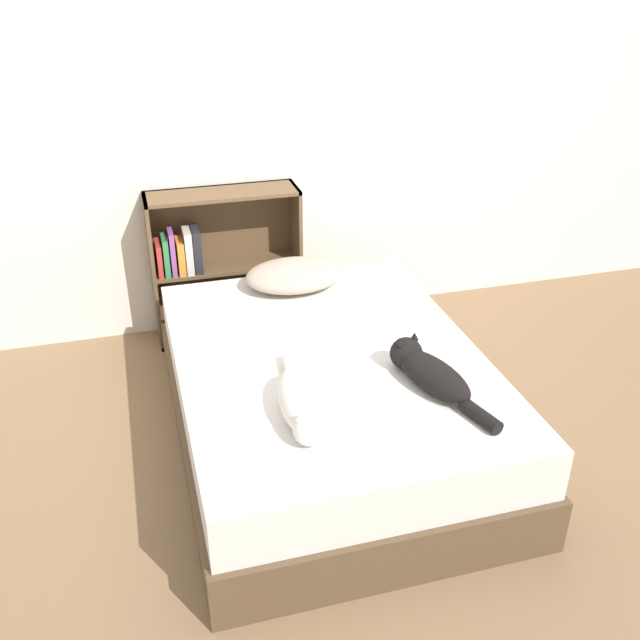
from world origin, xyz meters
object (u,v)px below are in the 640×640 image
at_px(cat_dark, 428,371).
at_px(bookshelf, 218,260).
at_px(bed, 328,398).
at_px(cat_light, 302,401).
at_px(pillow, 294,275).

bearing_deg(cat_dark, bookshelf, 6.59).
bearing_deg(bed, bookshelf, 104.80).
bearing_deg(cat_dark, bed, 27.85).
distance_m(bed, bookshelf, 1.26).
distance_m(cat_light, cat_dark, 0.56).
relative_size(pillow, bookshelf, 0.59).
bearing_deg(bookshelf, bed, -75.20).
bearing_deg(bookshelf, cat_dark, -67.22).
bearing_deg(pillow, cat_light, -102.31).
xyz_separation_m(cat_dark, bookshelf, (-0.65, 1.54, -0.07)).
relative_size(cat_dark, bookshelf, 0.70).
bearing_deg(cat_dark, cat_light, 81.99).
height_order(cat_dark, bookshelf, bookshelf).
xyz_separation_m(bed, cat_light, (-0.23, -0.42, 0.31)).
distance_m(bed, cat_dark, 0.56).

